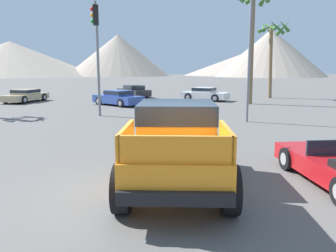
% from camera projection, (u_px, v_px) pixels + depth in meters
% --- Properties ---
extents(ground_plane, '(320.00, 320.00, 0.00)m').
position_uv_depth(ground_plane, '(163.00, 192.00, 7.62)').
color(ground_plane, '#5B5956').
extents(orange_pickup_truck, '(3.25, 5.10, 1.98)m').
position_uv_depth(orange_pickup_truck, '(177.00, 140.00, 7.97)').
color(orange_pickup_truck, orange).
rests_on(orange_pickup_truck, ground_plane).
extents(parked_car_tan, '(3.50, 4.84, 1.09)m').
position_uv_depth(parked_car_tan, '(25.00, 95.00, 28.22)').
color(parked_car_tan, tan).
rests_on(parked_car_tan, ground_plane).
extents(parked_car_white, '(4.32, 4.01, 1.19)m').
position_uv_depth(parked_car_white, '(205.00, 94.00, 29.46)').
color(parked_car_white, white).
rests_on(parked_car_white, ground_plane).
extents(parked_car_blue, '(3.99, 4.41, 1.18)m').
position_uv_depth(parked_car_blue, '(118.00, 98.00, 25.64)').
color(parked_car_blue, '#334C9E').
rests_on(parked_car_blue, ground_plane).
extents(parked_car_dark, '(3.16, 4.90, 1.19)m').
position_uv_depth(parked_car_dark, '(134.00, 91.00, 33.29)').
color(parked_car_dark, '#232328').
rests_on(parked_car_dark, ground_plane).
extents(traffic_light_main, '(0.38, 4.57, 6.04)m').
position_uv_depth(traffic_light_main, '(97.00, 42.00, 17.58)').
color(traffic_light_main, slate).
rests_on(traffic_light_main, ground_plane).
extents(street_lamp_post, '(0.90, 0.24, 8.62)m').
position_uv_depth(street_lamp_post, '(251.00, 24.00, 16.84)').
color(street_lamp_post, slate).
rests_on(street_lamp_post, ground_plane).
extents(palm_tree_short, '(3.13, 3.05, 9.36)m').
position_uv_depth(palm_tree_short, '(253.00, 15.00, 25.64)').
color(palm_tree_short, brown).
rests_on(palm_tree_short, ground_plane).
extents(palm_tree_leaning, '(2.95, 2.93, 7.38)m').
position_uv_depth(palm_tree_leaning, '(273.00, 39.00, 31.37)').
color(palm_tree_leaning, brown).
rests_on(palm_tree_leaning, ground_plane).
extents(distant_mountain_range, '(162.50, 81.35, 17.01)m').
position_uv_depth(distant_mountain_range, '(137.00, 58.00, 131.40)').
color(distant_mountain_range, gray).
rests_on(distant_mountain_range, ground_plane).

